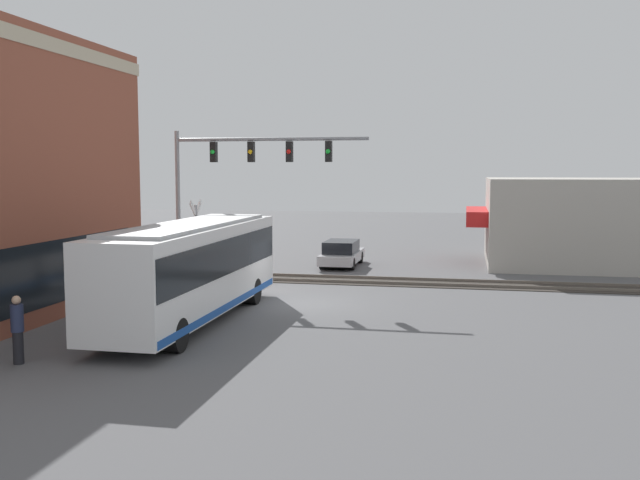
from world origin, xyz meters
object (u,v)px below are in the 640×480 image
(city_bus, at_px, (192,268))
(crossing_signal, at_px, (196,233))
(parked_car_silver, at_px, (342,254))
(pedestrian_at_crossing, at_px, (238,261))
(pedestrian_by_lamp, at_px, (17,329))

(city_bus, xyz_separation_m, crossing_signal, (8.30, 3.09, 0.41))
(parked_car_silver, distance_m, pedestrian_at_crossing, 7.02)
(city_bus, bearing_deg, pedestrian_by_lamp, 156.43)
(pedestrian_by_lamp, bearing_deg, pedestrian_at_crossing, -4.59)
(parked_car_silver, bearing_deg, crossing_signal, 139.40)
(city_bus, distance_m, parked_car_silver, 15.21)
(crossing_signal, bearing_deg, pedestrian_by_lamp, -177.99)
(crossing_signal, height_order, parked_car_silver, crossing_signal)
(city_bus, relative_size, parked_car_silver, 2.44)
(pedestrian_at_crossing, bearing_deg, pedestrian_by_lamp, 175.41)
(crossing_signal, bearing_deg, pedestrian_at_crossing, -63.18)
(city_bus, height_order, pedestrian_by_lamp, city_bus)
(pedestrian_at_crossing, bearing_deg, city_bus, -171.43)
(city_bus, height_order, crossing_signal, crossing_signal)
(crossing_signal, bearing_deg, city_bus, -159.55)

